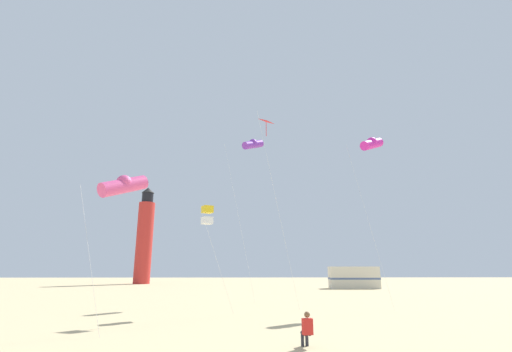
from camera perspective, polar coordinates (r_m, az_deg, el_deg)
kite_flyer_standing at (r=13.44m, az=8.00°, el=-22.67°), size 0.39×0.54×1.16m
kite_tube_violet at (r=33.59m, az=-0.47°, el=5.04°), size 3.73×3.81×14.44m
kite_tube_rainbow at (r=18.50m, az=-20.11°, el=-1.36°), size 2.97×3.16×7.17m
kite_tube_magenta at (r=28.77m, az=17.79°, el=4.88°), size 3.11×3.02×12.42m
kite_diamond_scarlet at (r=27.20m, az=1.77°, el=7.35°), size 2.79×2.64×13.56m
kite_box_gold at (r=22.96m, az=-7.69°, el=-6.12°), size 2.16×2.16×6.40m
lighthouse_distant at (r=67.32m, az=-17.15°, el=-9.23°), size 2.80×2.80×16.80m
rv_van_cream at (r=51.45m, az=15.15°, el=-15.19°), size 6.50×2.51×2.80m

